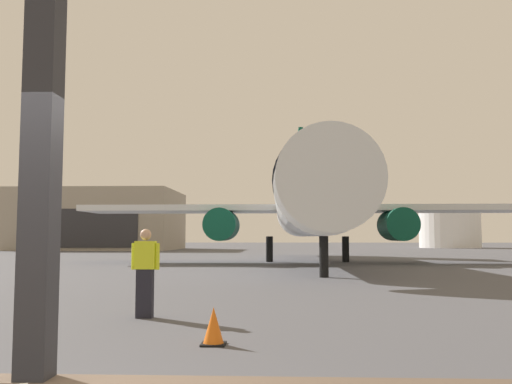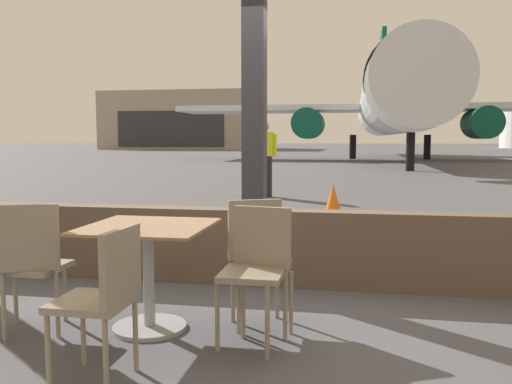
{
  "view_description": "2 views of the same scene",
  "coord_description": "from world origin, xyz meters",
  "px_view_note": "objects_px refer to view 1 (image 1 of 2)",
  "views": [
    {
      "loc": [
        1.54,
        -3.46,
        1.58
      ],
      "look_at": [
        0.56,
        18.69,
        3.39
      ],
      "focal_mm": 38.75,
      "sensor_mm": 36.0,
      "label": 1
    },
    {
      "loc": [
        0.89,
        -4.8,
        1.35
      ],
      "look_at": [
        0.1,
        -0.47,
        0.91
      ],
      "focal_mm": 37.46,
      "sensor_mm": 36.0,
      "label": 2
    }
  ],
  "objects_px": {
    "airplane": "(308,204)",
    "distant_hangar": "(99,220)",
    "traffic_cone": "(214,327)",
    "ground_crew_worker": "(145,272)",
    "fuel_storage_tank": "(450,227)"
  },
  "relations": [
    {
      "from": "ground_crew_worker",
      "to": "distant_hangar",
      "type": "distance_m",
      "value": 61.05
    },
    {
      "from": "traffic_cone",
      "to": "distant_hangar",
      "type": "relative_size",
      "value": 0.03
    },
    {
      "from": "airplane",
      "to": "distant_hangar",
      "type": "bearing_deg",
      "value": 124.93
    },
    {
      "from": "distant_hangar",
      "to": "fuel_storage_tank",
      "type": "height_order",
      "value": "distant_hangar"
    },
    {
      "from": "ground_crew_worker",
      "to": "distant_hangar",
      "type": "bearing_deg",
      "value": 109.21
    },
    {
      "from": "airplane",
      "to": "traffic_cone",
      "type": "xyz_separation_m",
      "value": [
        -2.69,
        -25.24,
        -3.33
      ]
    },
    {
      "from": "airplane",
      "to": "ground_crew_worker",
      "type": "distance_m",
      "value": 23.17
    },
    {
      "from": "airplane",
      "to": "traffic_cone",
      "type": "height_order",
      "value": "airplane"
    },
    {
      "from": "fuel_storage_tank",
      "to": "airplane",
      "type": "bearing_deg",
      "value": -115.49
    },
    {
      "from": "distant_hangar",
      "to": "fuel_storage_tank",
      "type": "xyz_separation_m",
      "value": [
        47.27,
        12.88,
        -0.64
      ]
    },
    {
      "from": "ground_crew_worker",
      "to": "traffic_cone",
      "type": "relative_size",
      "value": 3.16
    },
    {
      "from": "airplane",
      "to": "ground_crew_worker",
      "type": "bearing_deg",
      "value": -100.95
    },
    {
      "from": "ground_crew_worker",
      "to": "distant_hangar",
      "type": "relative_size",
      "value": 0.09
    },
    {
      "from": "traffic_cone",
      "to": "airplane",
      "type": "bearing_deg",
      "value": 83.91
    },
    {
      "from": "airplane",
      "to": "fuel_storage_tank",
      "type": "distance_m",
      "value": 53.05
    }
  ]
}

